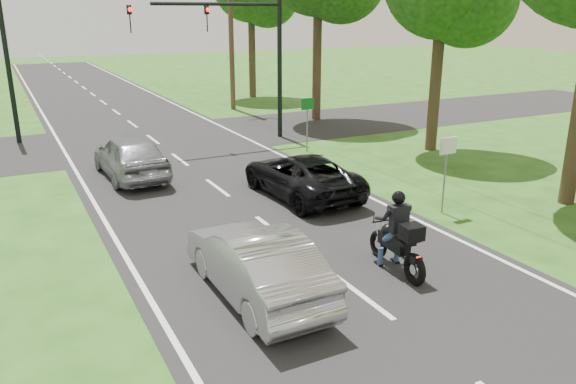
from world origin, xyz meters
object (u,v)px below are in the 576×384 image
object	(u,v)px
sign_white	(447,157)
silver_sedan	(256,263)
dark_suv	(301,175)
silver_suv	(130,155)
utility_pole_far	(231,16)
traffic_signal	(239,42)
sign_green	(308,112)
motorcycle_rider	(398,240)

from	to	relation	value
sign_white	silver_sedan	bearing A→B (deg)	-163.05
dark_suv	silver_suv	size ratio (longest dim) A/B	1.04
silver_sedan	utility_pole_far	distance (m)	22.90
silver_sedan	sign_white	bearing A→B (deg)	-163.47
silver_suv	traffic_signal	distance (m)	7.33
silver_suv	utility_pole_far	world-z (taller)	utility_pole_far
dark_suv	sign_white	bearing A→B (deg)	128.95
utility_pole_far	sign_green	world-z (taller)	utility_pole_far
dark_suv	traffic_signal	world-z (taller)	traffic_signal
silver_sedan	traffic_signal	bearing A→B (deg)	-112.00
traffic_signal	sign_green	bearing A→B (deg)	-62.62
motorcycle_rider	sign_white	xyz separation A→B (m)	(3.39, 2.36, 0.89)
silver_suv	traffic_signal	bearing A→B (deg)	-149.15
sign_green	sign_white	bearing A→B (deg)	-91.43
dark_suv	utility_pole_far	world-z (taller)	utility_pole_far
sign_green	motorcycle_rider	bearing A→B (deg)	-109.13
motorcycle_rider	traffic_signal	size ratio (longest dim) A/B	0.33
silver_sedan	sign_green	world-z (taller)	sign_green
traffic_signal	sign_green	xyz separation A→B (m)	(1.56, -3.02, -2.54)
traffic_signal	sign_green	size ratio (longest dim) A/B	3.00
motorcycle_rider	silver_suv	size ratio (longest dim) A/B	0.47
motorcycle_rider	utility_pole_far	size ratio (longest dim) A/B	0.21
dark_suv	sign_green	xyz separation A→B (m)	(2.93, 4.86, 0.96)
dark_suv	sign_green	size ratio (longest dim) A/B	2.13
silver_sedan	traffic_signal	distance (m)	14.39
sign_white	sign_green	size ratio (longest dim) A/B	1.00
silver_suv	sign_green	world-z (taller)	sign_green
dark_suv	motorcycle_rider	bearing A→B (deg)	81.05
dark_suv	silver_sedan	distance (m)	6.36
silver_sedan	sign_green	size ratio (longest dim) A/B	1.97
silver_sedan	silver_suv	bearing A→B (deg)	-88.50
traffic_signal	utility_pole_far	world-z (taller)	utility_pole_far
utility_pole_far	sign_white	distance (m)	19.39
silver_suv	sign_green	xyz separation A→B (m)	(7.02, 0.53, 0.84)
sign_green	dark_suv	bearing A→B (deg)	-121.11
motorcycle_rider	traffic_signal	xyz separation A→B (m)	(2.03, 13.37, 3.43)
silver_sedan	motorcycle_rider	bearing A→B (deg)	172.74
dark_suv	sign_white	size ratio (longest dim) A/B	2.13
dark_suv	silver_suv	bearing A→B (deg)	-48.80
dark_suv	sign_green	world-z (taller)	sign_green
silver_suv	sign_white	world-z (taller)	sign_white
silver_sedan	silver_suv	xyz separation A→B (m)	(-0.32, 9.45, 0.06)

